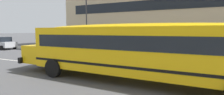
# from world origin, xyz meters

# --- Properties ---
(ground_plane) EXTENTS (400.00, 400.00, 0.00)m
(ground_plane) POSITION_xyz_m (0.00, 0.00, 0.00)
(ground_plane) COLOR #4C4C4F
(sidewalk_far) EXTENTS (120.00, 3.00, 0.01)m
(sidewalk_far) POSITION_xyz_m (0.00, 7.94, 0.01)
(sidewalk_far) COLOR gray
(sidewalk_far) RESTS_ON ground_plane
(lane_centreline) EXTENTS (110.00, 0.16, 0.01)m
(lane_centreline) POSITION_xyz_m (0.00, 0.00, 0.00)
(lane_centreline) COLOR silver
(lane_centreline) RESTS_ON ground_plane
(school_bus) EXTENTS (12.32, 3.03, 2.75)m
(school_bus) POSITION_xyz_m (-2.17, -1.24, 1.63)
(school_bus) COLOR yellow
(school_bus) RESTS_ON ground_plane
(parked_car_silver_near_corner) EXTENTS (3.90, 1.89, 1.64)m
(parked_car_silver_near_corner) POSITION_xyz_m (-22.55, 5.09, 0.84)
(parked_car_silver_near_corner) COLOR #B7BABF
(parked_car_silver_near_corner) RESTS_ON ground_plane
(street_lamp) EXTENTS (0.44, 0.44, 6.80)m
(street_lamp) POSITION_xyz_m (-10.44, 7.24, 4.31)
(street_lamp) COLOR #38383D
(street_lamp) RESTS_ON ground_plane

